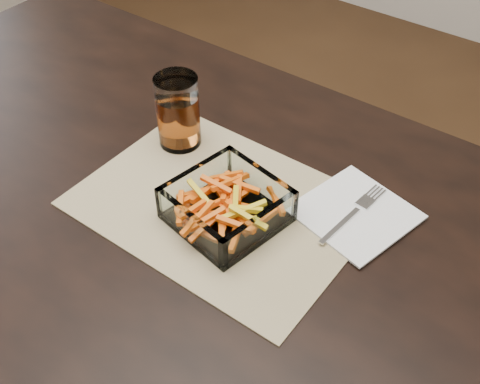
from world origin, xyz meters
name	(u,v)px	position (x,y,z in m)	size (l,w,h in m)	color
dining_table	(181,244)	(0.00, 0.00, 0.66)	(1.60, 0.90, 0.75)	black
placemat	(221,205)	(0.05, 0.05, 0.75)	(0.45, 0.33, 0.00)	tan
glass_bowl	(227,207)	(0.08, 0.03, 0.78)	(0.18, 0.18, 0.06)	white
tumbler	(178,114)	(-0.11, 0.13, 0.82)	(0.08, 0.08, 0.13)	white
napkin	(355,213)	(0.24, 0.16, 0.76)	(0.16, 0.16, 0.00)	white
fork	(355,212)	(0.24, 0.15, 0.76)	(0.03, 0.17, 0.00)	silver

